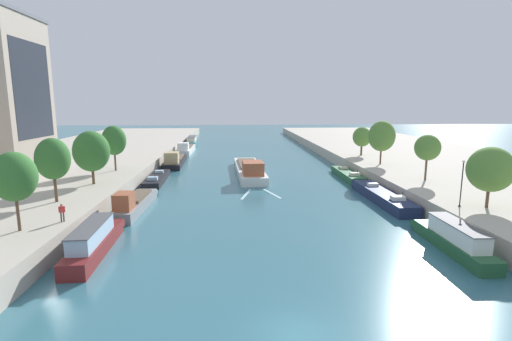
{
  "coord_description": "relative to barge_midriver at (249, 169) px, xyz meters",
  "views": [
    {
      "loc": [
        -3.31,
        -18.69,
        12.5
      ],
      "look_at": [
        0.0,
        37.21,
        2.49
      ],
      "focal_mm": 26.68,
      "sensor_mm": 36.0,
      "label": 1
    }
  ],
  "objects": [
    {
      "name": "wake_behind_barge",
      "position": [
        0.73,
        -14.44,
        -1.0
      ],
      "size": [
        5.59,
        6.01,
        0.03
      ],
      "color": "#A5D1DB",
      "rests_on": "ground"
    },
    {
      "name": "ground_plane",
      "position": [
        0.59,
        -46.99,
        -1.01
      ],
      "size": [
        400.0,
        400.0,
        0.0
      ],
      "primitive_type": "plane",
      "color": "#336675"
    },
    {
      "name": "moored_boat_left_lone",
      "position": [
        -14.94,
        47.36,
        0.15
      ],
      "size": [
        3.01,
        14.71,
        2.77
      ],
      "color": "#23666B",
      "rests_on": "ground"
    },
    {
      "name": "moored_boat_right_far",
      "position": [
        15.9,
        -35.93,
        0.06
      ],
      "size": [
        2.14,
        11.53,
        2.59
      ],
      "color": "#235633",
      "rests_on": "ground"
    },
    {
      "name": "moored_boat_left_midway",
      "position": [
        -14.83,
        30.95,
        -0.08
      ],
      "size": [
        3.36,
        16.2,
        3.01
      ],
      "color": "silver",
      "rests_on": "ground"
    },
    {
      "name": "tree_left_by_lamp",
      "position": [
        -20.84,
        -16.47,
        5.38
      ],
      "size": [
        4.51,
        4.51,
        6.84
      ],
      "color": "brown",
      "rests_on": "quay_left"
    },
    {
      "name": "person_on_quay",
      "position": [
        -17.86,
        -32.51,
        2.06
      ],
      "size": [
        0.5,
        0.31,
        1.62
      ],
      "color": "#473D33",
      "rests_on": "quay_left"
    },
    {
      "name": "tree_left_end_of_row",
      "position": [
        -21.51,
        -25.44,
        5.72
      ],
      "size": [
        3.46,
        3.46,
        6.79
      ],
      "color": "brown",
      "rests_on": "quay_left"
    },
    {
      "name": "tree_right_end_of_row",
      "position": [
        23.05,
        -16.87,
        5.58
      ],
      "size": [
        3.34,
        3.34,
        6.19
      ],
      "color": "brown",
      "rests_on": "quay_right"
    },
    {
      "name": "quay_right",
      "position": [
        36.01,
        8.01,
        0.06
      ],
      "size": [
        36.0,
        170.0,
        2.15
      ],
      "primitive_type": "cube",
      "color": "#B7AD9E",
      "rests_on": "ground"
    },
    {
      "name": "moored_boat_right_end",
      "position": [
        16.41,
        -3.92,
        -0.43
      ],
      "size": [
        2.69,
        13.24,
        2.22
      ],
      "color": "#235633",
      "rests_on": "ground"
    },
    {
      "name": "tree_right_second",
      "position": [
        22.54,
        -30.26,
        5.01
      ],
      "size": [
        4.38,
        4.38,
        6.11
      ],
      "color": "brown",
      "rests_on": "quay_right"
    },
    {
      "name": "moored_boat_left_downstream",
      "position": [
        -14.44,
        -21.73,
        -0.11
      ],
      "size": [
        2.75,
        13.1,
        3.01
      ],
      "color": "gray",
      "rests_on": "ground"
    },
    {
      "name": "moored_boat_left_second",
      "position": [
        -14.48,
        -34.62,
        0.1
      ],
      "size": [
        2.54,
        11.96,
        2.68
      ],
      "color": "maroon",
      "rests_on": "ground"
    },
    {
      "name": "quay_left",
      "position": [
        -34.84,
        8.01,
        0.06
      ],
      "size": [
        36.0,
        170.0,
        2.15
      ],
      "primitive_type": "cube",
      "color": "#B7AD9E",
      "rests_on": "ground"
    },
    {
      "name": "barge_midriver",
      "position": [
        0.0,
        0.0,
        0.0
      ],
      "size": [
        5.22,
        23.15,
        3.34
      ],
      "color": "silver",
      "rests_on": "ground"
    },
    {
      "name": "tree_right_past_mid",
      "position": [
        22.32,
        -2.83,
        5.91
      ],
      "size": [
        4.46,
        4.46,
        7.36
      ],
      "color": "brown",
      "rests_on": "quay_right"
    },
    {
      "name": "lamppost_right_bank",
      "position": [
        20.0,
        -29.84,
        3.74
      ],
      "size": [
        0.28,
        0.28,
        4.76
      ],
      "color": "black",
      "rests_on": "quay_right"
    },
    {
      "name": "tree_left_midway",
      "position": [
        -20.34,
        -34.73,
        5.63
      ],
      "size": [
        3.49,
        3.49,
        6.52
      ],
      "color": "brown",
      "rests_on": "quay_left"
    },
    {
      "name": "tree_left_second",
      "position": [
        -20.97,
        -6.66,
        5.8
      ],
      "size": [
        3.64,
        3.64,
        6.93
      ],
      "color": "brown",
      "rests_on": "quay_left"
    },
    {
      "name": "tree_right_midway",
      "position": [
        22.76,
        8.35,
        4.79
      ],
      "size": [
        3.62,
        3.62,
        5.61
      ],
      "color": "brown",
      "rests_on": "quay_right"
    },
    {
      "name": "moored_boat_left_end",
      "position": [
        -14.68,
        11.37,
        -0.07
      ],
      "size": [
        3.98,
        16.72,
        3.24
      ],
      "color": "black",
      "rests_on": "ground"
    },
    {
      "name": "moored_boat_left_far",
      "position": [
        -15.08,
        -5.03,
        -0.48
      ],
      "size": [
        3.0,
        13.11,
        2.1
      ],
      "color": "black",
      "rests_on": "ground"
    },
    {
      "name": "moored_boat_right_lone",
      "position": [
        16.21,
        -19.32,
        -0.32
      ],
      "size": [
        3.03,
        16.27,
        2.44
      ],
      "color": "#1E284C",
      "rests_on": "ground"
    }
  ]
}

